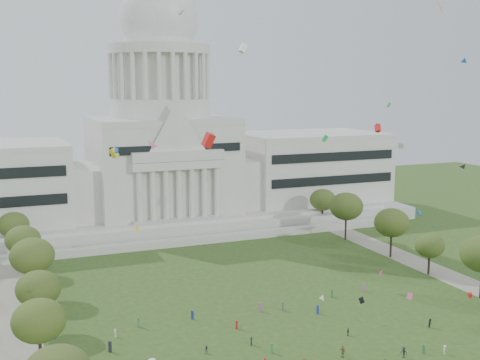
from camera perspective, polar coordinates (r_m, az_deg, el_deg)
capitol at (r=198.15m, az=-7.44°, el=2.41°), size 160.00×64.50×91.30m
path_left at (r=116.07m, az=-20.24°, el=-14.31°), size 8.00×160.00×0.04m
path_right at (r=151.38m, az=19.58°, el=-8.76°), size 8.00×160.00×0.04m
row_tree_l_2 at (r=101.20m, az=-18.55°, el=-12.55°), size 8.42×8.42×11.97m
row_tree_l_3 at (r=116.97m, az=-18.59°, el=-9.75°), size 8.12×8.12×11.55m
row_tree_r_3 at (r=150.41m, az=17.55°, el=-5.97°), size 7.01×7.01×9.98m
row_tree_l_4 at (r=134.33m, az=-19.11°, el=-6.81°), size 9.29×9.29×13.21m
row_tree_r_4 at (r=161.99m, az=14.20°, el=-3.95°), size 9.19×9.19×13.06m
row_tree_l_5 at (r=152.52m, az=-19.89°, el=-5.36°), size 8.33×8.33×11.85m
row_tree_r_5 at (r=177.44m, az=10.04°, el=-2.48°), size 9.82×9.82×13.96m
row_tree_l_6 at (r=170.17m, az=-20.69°, el=-3.99°), size 8.19×8.19×11.64m
row_tree_r_6 at (r=194.04m, az=7.85°, el=-1.86°), size 8.42×8.42×11.97m
person_2 at (r=120.75m, az=17.60°, el=-12.80°), size 1.01×0.86×1.77m
person_3 at (r=107.38m, az=15.27°, el=-15.48°), size 1.15×1.37×1.89m
person_4 at (r=105.40m, az=9.70°, el=-15.73°), size 1.06×1.33×2.00m
person_8 at (r=105.56m, az=-3.23°, el=-15.74°), size 0.78×0.59×1.44m
person_9 at (r=110.67m, az=18.84°, el=-14.97°), size 1.14×1.07×1.60m
person_10 at (r=113.78m, az=10.21°, el=-13.99°), size 0.67×0.91×1.39m
distant_crowd at (r=107.98m, az=-0.38°, el=-15.05°), size 65.91×37.66×1.92m
kite_swarm at (r=102.23m, az=8.62°, el=3.14°), size 76.81×96.10×64.58m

